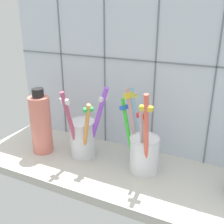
% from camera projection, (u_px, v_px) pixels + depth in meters
% --- Properties ---
extents(counter_slab, '(0.64, 0.22, 0.02)m').
position_uv_depth(counter_slab, '(108.00, 170.00, 0.62)').
color(counter_slab, '#BCB7AD').
rests_on(counter_slab, ground).
extents(tile_wall_back, '(0.64, 0.02, 0.45)m').
position_uv_depth(tile_wall_back, '(131.00, 67.00, 0.64)').
color(tile_wall_back, silver).
rests_on(tile_wall_back, ground).
extents(toothbrush_cup_left, '(0.10, 0.09, 0.18)m').
position_uv_depth(toothbrush_cup_left, '(83.00, 136.00, 0.64)').
color(toothbrush_cup_left, silver).
rests_on(toothbrush_cup_left, counter_slab).
extents(toothbrush_cup_right, '(0.10, 0.11, 0.19)m').
position_uv_depth(toothbrush_cup_right, '(143.00, 149.00, 0.58)').
color(toothbrush_cup_right, white).
rests_on(toothbrush_cup_right, counter_slab).
extents(soap_bottle, '(0.05, 0.05, 0.16)m').
position_uv_depth(soap_bottle, '(41.00, 124.00, 0.66)').
color(soap_bottle, '#E27A6A').
rests_on(soap_bottle, counter_slab).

